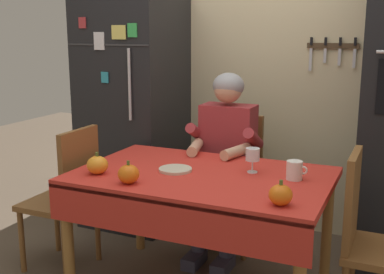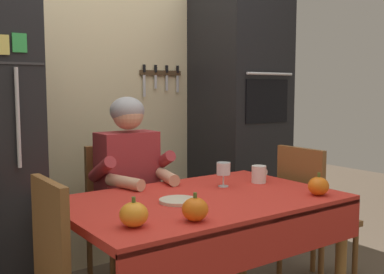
# 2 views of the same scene
# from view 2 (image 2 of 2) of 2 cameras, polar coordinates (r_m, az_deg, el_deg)

# --- Properties ---
(back_wall_assembly) EXTENTS (3.70, 0.13, 2.60)m
(back_wall_assembly) POSITION_cam_2_polar(r_m,az_deg,el_deg) (3.43, -10.79, 6.02)
(back_wall_assembly) COLOR beige
(back_wall_assembly) RESTS_ON ground
(wall_oven) EXTENTS (0.60, 0.64, 2.10)m
(wall_oven) POSITION_cam_2_polar(r_m,az_deg,el_deg) (3.69, 5.89, 2.21)
(wall_oven) COLOR black
(wall_oven) RESTS_ON ground
(dining_table) EXTENTS (1.40, 0.90, 0.74)m
(dining_table) POSITION_cam_2_polar(r_m,az_deg,el_deg) (2.39, 1.48, -9.48)
(dining_table) COLOR #9E6B33
(dining_table) RESTS_ON ground
(chair_behind_person) EXTENTS (0.40, 0.40, 0.93)m
(chair_behind_person) POSITION_cam_2_polar(r_m,az_deg,el_deg) (3.04, -8.97, -8.98)
(chair_behind_person) COLOR brown
(chair_behind_person) RESTS_ON ground
(seated_person) EXTENTS (0.47, 0.55, 1.25)m
(seated_person) POSITION_cam_2_polar(r_m,az_deg,el_deg) (2.83, -7.32, -5.41)
(seated_person) COLOR #38384C
(seated_person) RESTS_ON ground
(chair_right_side) EXTENTS (0.40, 0.40, 0.93)m
(chair_right_side) POSITION_cam_2_polar(r_m,az_deg,el_deg) (3.08, 14.36, -8.90)
(chair_right_side) COLOR brown
(chair_right_side) RESTS_ON ground
(coffee_mug) EXTENTS (0.11, 0.09, 0.10)m
(coffee_mug) POSITION_cam_2_polar(r_m,az_deg,el_deg) (2.76, 8.27, -4.56)
(coffee_mug) COLOR white
(coffee_mug) RESTS_ON dining_table
(wine_glass) EXTENTS (0.08, 0.08, 0.14)m
(wine_glass) POSITION_cam_2_polar(r_m,az_deg,el_deg) (2.62, 3.90, -4.02)
(wine_glass) COLOR white
(wine_glass) RESTS_ON dining_table
(pumpkin_large) EXTENTS (0.11, 0.11, 0.12)m
(pumpkin_large) POSITION_cam_2_polar(r_m,az_deg,el_deg) (1.96, 0.39, -8.91)
(pumpkin_large) COLOR orange
(pumpkin_large) RESTS_ON dining_table
(pumpkin_medium) EXTENTS (0.11, 0.11, 0.12)m
(pumpkin_medium) POSITION_cam_2_polar(r_m,az_deg,el_deg) (2.51, 15.33, -5.85)
(pumpkin_medium) COLOR orange
(pumpkin_medium) RESTS_ON dining_table
(pumpkin_small) EXTENTS (0.12, 0.12, 0.12)m
(pumpkin_small) POSITION_cam_2_polar(r_m,az_deg,el_deg) (1.90, -7.19, -9.46)
(pumpkin_small) COLOR orange
(pumpkin_small) RESTS_ON dining_table
(serving_tray) EXTENTS (0.19, 0.19, 0.02)m
(serving_tray) POSITION_cam_2_polar(r_m,az_deg,el_deg) (2.28, -1.71, -7.86)
(serving_tray) COLOR beige
(serving_tray) RESTS_ON dining_table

